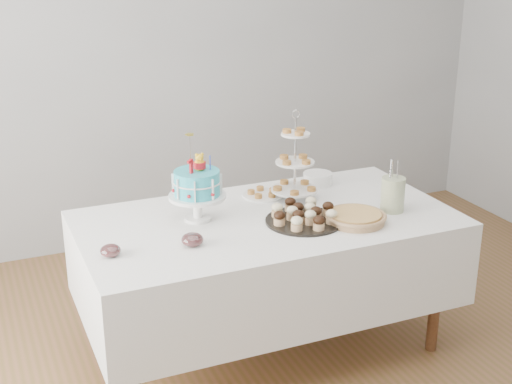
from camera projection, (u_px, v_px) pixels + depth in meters
name	position (u px, v px, depth m)	size (l,w,h in m)	color
floor	(290.00, 376.00, 3.66)	(5.00, 5.00, 0.00)	brown
walls	(295.00, 121.00, 3.20)	(5.04, 4.04, 2.70)	gray
table	(267.00, 258.00, 3.73)	(1.92, 1.02, 0.77)	silver
birthday_cake	(197.00, 197.00, 3.58)	(0.29, 0.29, 0.45)	white
cupcake_tray	(304.00, 214.00, 3.58)	(0.39, 0.39, 0.09)	black
pie	(356.00, 217.00, 3.58)	(0.31, 0.31, 0.05)	tan
tiered_stand	(295.00, 163.00, 3.84)	(0.26, 0.26, 0.50)	silver
plate_stack	(318.00, 178.00, 4.13)	(0.17, 0.17, 0.07)	white
pastry_plate	(263.00, 194.00, 3.95)	(0.23, 0.23, 0.03)	white
jam_bowl_a	(192.00, 240.00, 3.32)	(0.10, 0.10, 0.06)	silver
jam_bowl_b	(110.00, 251.00, 3.21)	(0.09, 0.09, 0.06)	silver
utensil_pitcher	(393.00, 193.00, 3.71)	(0.13, 0.12, 0.28)	beige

